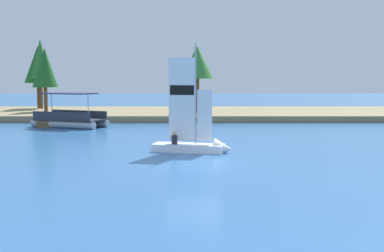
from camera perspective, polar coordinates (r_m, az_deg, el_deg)
name	(u,v)px	position (r m, az deg, el deg)	size (l,w,h in m)	color
ground_plane	(194,164)	(23.24, 0.28, -4.42)	(200.00, 200.00, 0.00)	#2D609E
shore_bank	(194,113)	(50.99, 0.20, 1.47)	(80.00, 14.73, 0.60)	#897A56
shoreline_tree_left	(39,65)	(57.50, -17.43, 6.83)	(3.01, 3.01, 6.93)	brown
shoreline_tree_midleft	(42,60)	(56.69, -17.15, 7.43)	(2.20, 2.20, 7.65)	brown
shoreline_tree_centre	(46,68)	(51.86, -16.69, 6.50)	(2.58, 2.58, 6.41)	brown
shoreline_tree_midright	(198,63)	(48.02, 0.73, 7.38)	(3.18, 3.18, 6.51)	brown
wooden_dock	(54,122)	(43.52, -15.81, 0.46)	(1.47, 4.62, 0.51)	brown
sailboat	(201,144)	(26.70, 1.06, -2.12)	(4.54, 2.15, 6.29)	white
pontoon_boat	(71,119)	(41.42, -13.94, 0.86)	(6.61, 4.77, 2.80)	#B2B2B7
channel_buoy	(189,131)	(34.91, -0.32, -0.60)	(0.48, 0.48, 0.48)	yellow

